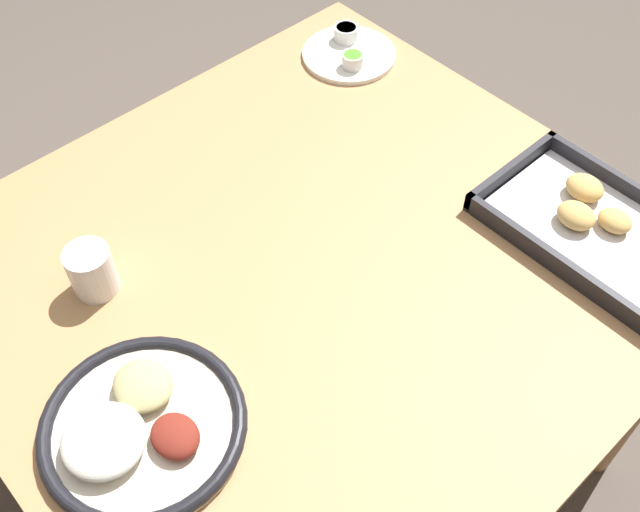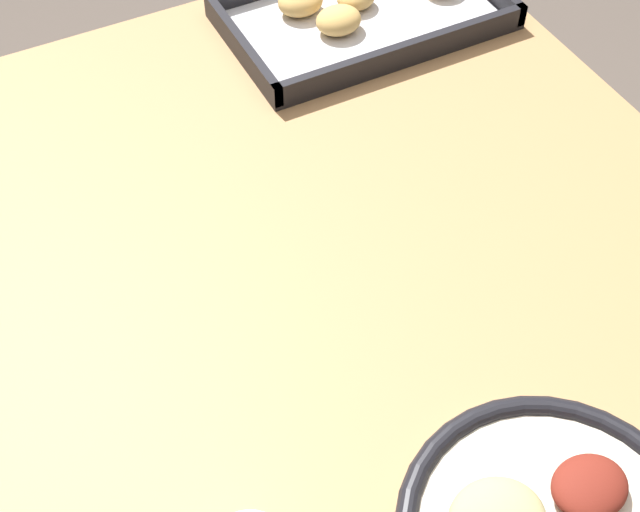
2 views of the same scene
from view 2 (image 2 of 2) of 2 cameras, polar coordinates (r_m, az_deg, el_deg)
name	(u,v)px [view 2 (image 2 of 2)]	position (r m, az deg, el deg)	size (l,w,h in m)	color
dining_table	(306,336)	(1.03, -0.91, -5.14)	(0.99, 1.05, 0.73)	#AD7F51
baking_tray	(361,12)	(1.27, 2.67, 15.35)	(0.38, 0.23, 0.04)	black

